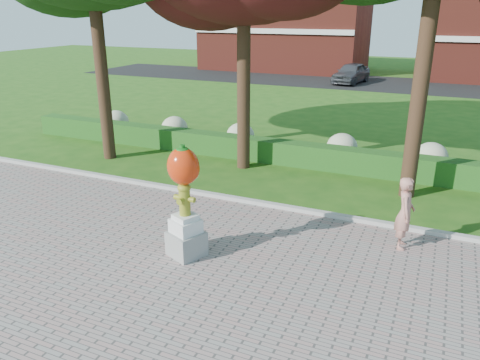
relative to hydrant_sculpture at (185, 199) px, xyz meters
The scene contains 9 objects.
ground 1.56m from the hydrant_sculpture, 25.34° to the left, with size 100.00×100.00×0.00m, color #215214.
curb 3.62m from the hydrant_sculpture, 78.94° to the left, with size 40.00×0.18×0.15m, color #ADADA5.
lawn_hedge 7.40m from the hydrant_sculpture, 84.95° to the left, with size 24.00×0.70×0.80m, color #154916.
hydrangea_row 8.44m from the hydrant_sculpture, 81.66° to the left, with size 20.10×1.10×0.99m.
street 28.35m from the hydrant_sculpture, 88.69° to the left, with size 50.00×8.00×0.02m, color black.
building_left 35.62m from the hydrant_sculpture, 105.25° to the left, with size 14.00×8.00×7.00m, color maroon.
hydrant_sculpture is the anchor object (origin of this frame).
woman 4.96m from the hydrant_sculpture, 28.26° to the left, with size 0.62×0.41×1.70m, color tan.
parked_car 27.72m from the hydrant_sculpture, 93.92° to the left, with size 1.75×4.34×1.48m, color #414449.
Camera 1 is at (4.19, -8.30, 5.22)m, focal length 35.00 mm.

